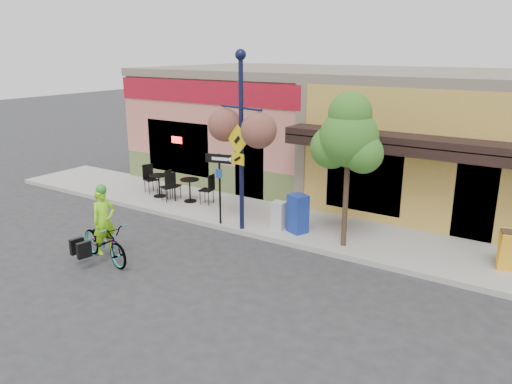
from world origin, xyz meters
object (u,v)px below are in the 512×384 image
(building, at_px, (375,131))
(one_way_sign, at_px, (220,189))
(newspaper_box_grey, at_px, (279,215))
(newspaper_box_blue, at_px, (298,214))
(bicycle, at_px, (105,242))
(street_tree, at_px, (347,171))
(cyclist_rider, at_px, (105,230))
(lamp_post, at_px, (241,143))

(building, relative_size, one_way_sign, 8.44)
(newspaper_box_grey, bearing_deg, newspaper_box_blue, 4.22)
(newspaper_box_grey, bearing_deg, building, 84.93)
(bicycle, relative_size, one_way_sign, 0.93)
(building, height_order, street_tree, building)
(newspaper_box_blue, bearing_deg, one_way_sign, -141.64)
(cyclist_rider, bearing_deg, bicycle, 101.28)
(lamp_post, bearing_deg, newspaper_box_blue, 36.40)
(bicycle, xyz_separation_m, newspaper_box_grey, (2.70, 4.14, 0.03))
(newspaper_box_blue, height_order, newspaper_box_grey, newspaper_box_blue)
(cyclist_rider, xyz_separation_m, one_way_sign, (0.96, 3.55, 0.38))
(cyclist_rider, xyz_separation_m, newspaper_box_grey, (2.65, 4.14, -0.29))
(bicycle, relative_size, cyclist_rider, 1.19)
(newspaper_box_grey, bearing_deg, lamp_post, -146.97)
(bicycle, distance_m, newspaper_box_blue, 5.34)
(lamp_post, xyz_separation_m, newspaper_box_blue, (1.51, 0.64, -2.00))
(cyclist_rider, distance_m, street_tree, 6.37)
(bicycle, relative_size, newspaper_box_blue, 1.80)
(cyclist_rider, distance_m, lamp_post, 4.37)
(one_way_sign, relative_size, street_tree, 0.52)
(street_tree, bearing_deg, building, 104.16)
(bicycle, bearing_deg, newspaper_box_grey, -21.79)
(lamp_post, xyz_separation_m, street_tree, (3.03, 0.43, -0.48))
(one_way_sign, distance_m, newspaper_box_blue, 2.44)
(building, distance_m, cyclist_rider, 10.96)
(cyclist_rider, xyz_separation_m, newspaper_box_blue, (3.26, 4.19, -0.14))
(building, relative_size, newspaper_box_blue, 16.29)
(bicycle, height_order, newspaper_box_blue, newspaper_box_blue)
(newspaper_box_grey, xyz_separation_m, street_tree, (2.13, -0.16, 1.66))
(lamp_post, height_order, newspaper_box_grey, lamp_post)
(newspaper_box_blue, distance_m, street_tree, 2.16)
(lamp_post, relative_size, newspaper_box_grey, 6.24)
(bicycle, bearing_deg, cyclist_rider, -78.72)
(one_way_sign, bearing_deg, newspaper_box_blue, 2.88)
(building, height_order, lamp_post, lamp_post)
(one_way_sign, bearing_deg, newspaper_box_grey, 6.60)
(bicycle, height_order, newspaper_box_grey, bicycle)
(lamp_post, bearing_deg, bicycle, -103.53)
(newspaper_box_blue, bearing_deg, bicycle, -105.50)
(newspaper_box_blue, bearing_deg, lamp_post, -134.17)
(cyclist_rider, relative_size, lamp_post, 0.33)
(street_tree, bearing_deg, cyclist_rider, -140.19)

